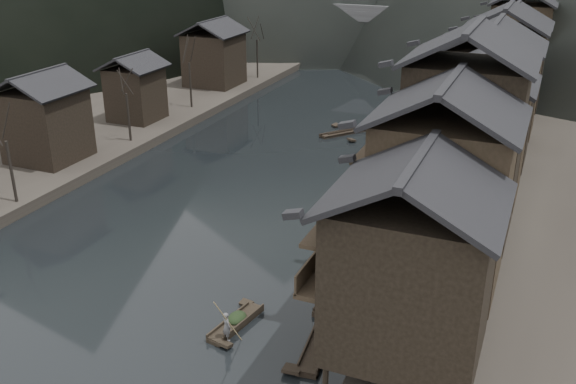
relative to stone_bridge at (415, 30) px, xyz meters
The scene contains 12 objects.
water 72.18m from the stone_bridge, 90.00° to the right, with size 300.00×300.00×0.00m, color black.
left_bank 47.64m from the stone_bridge, 137.56° to the right, with size 40.00×200.00×1.20m, color #2D2823.
stilt_houses 55.55m from the stone_bridge, 71.83° to the right, with size 9.00×67.60×16.19m.
left_houses 55.79m from the stone_bridge, 111.56° to the right, with size 8.10×53.20×8.73m.
bare_trees 55.83m from the stone_bridge, 107.73° to the right, with size 3.79×60.91×7.59m.
moored_sampans 52.68m from the stone_bridge, 76.67° to the right, with size 2.95×60.26×0.47m.
midriver_boats 28.80m from the stone_bridge, 82.23° to the right, with size 7.86×32.33×0.45m.
stone_bridge is the anchor object (origin of this frame).
hero_sampan 78.65m from the stone_bridge, 84.71° to the right, with size 1.68×4.78×0.43m.
cargo_heap 78.40m from the stone_bridge, 84.72° to the right, with size 1.04×1.36×0.62m, color black.
boatman 80.23m from the stone_bridge, 84.62° to the right, with size 0.64×0.42×1.75m, color #5C5C5F.
bamboo_pole 80.17m from the stone_bridge, 84.48° to the right, with size 0.06×0.06×3.78m, color #8C7A51.
Camera 1 is at (22.03, -33.68, 21.66)m, focal length 40.00 mm.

